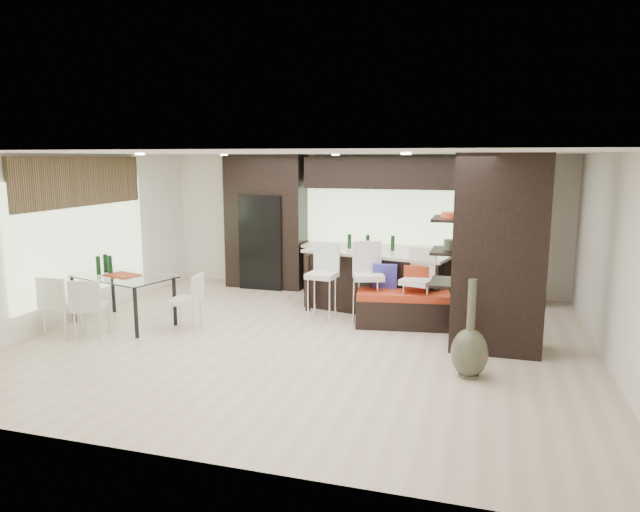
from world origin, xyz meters
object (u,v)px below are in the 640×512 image
(stool_mid, at_px, (368,291))
(stool_right, at_px, (417,296))
(floor_vase, at_px, (471,329))
(chair_end, at_px, (186,305))
(bench, at_px, (403,309))
(chair_far, at_px, (62,308))
(dining_table, at_px, (124,300))
(kitchen_island, at_px, (378,280))
(stool_left, at_px, (322,289))
(chair_near, at_px, (91,311))

(stool_mid, xyz_separation_m, stool_right, (0.77, 0.01, -0.03))
(floor_vase, xyz_separation_m, chair_end, (-4.26, 0.74, -0.21))
(stool_right, distance_m, bench, 0.30)
(chair_far, bearing_deg, dining_table, 53.97)
(stool_mid, bearing_deg, bench, -22.38)
(kitchen_island, relative_size, chair_end, 3.13)
(floor_vase, bearing_deg, chair_far, -179.70)
(stool_left, xyz_separation_m, chair_near, (-2.96, -1.94, -0.09))
(floor_vase, relative_size, chair_near, 1.44)
(chair_near, distance_m, chair_far, 0.51)
(stool_mid, bearing_deg, chair_near, -171.43)
(kitchen_island, xyz_separation_m, bench, (0.57, -0.91, -0.24))
(stool_mid, distance_m, bench, 0.62)
(kitchen_island, relative_size, stool_mid, 2.38)
(chair_near, height_order, chair_far, chair_far)
(stool_right, distance_m, chair_far, 5.38)
(kitchen_island, height_order, bench, kitchen_island)
(stool_left, height_order, stool_right, stool_left)
(stool_left, distance_m, bench, 1.36)
(floor_vase, bearing_deg, chair_near, -179.69)
(chair_far, xyz_separation_m, chair_end, (1.63, 0.77, -0.02))
(stool_right, distance_m, floor_vase, 2.11)
(bench, relative_size, floor_vase, 1.19)
(floor_vase, bearing_deg, stool_left, 141.68)
(floor_vase, bearing_deg, stool_mid, 130.89)
(stool_mid, bearing_deg, stool_right, -17.95)
(dining_table, relative_size, chair_end, 2.05)
(kitchen_island, xyz_separation_m, floor_vase, (1.65, -2.78, 0.08))
(chair_far, bearing_deg, chair_near, -2.15)
(chair_far, bearing_deg, bench, 19.11)
(chair_far, bearing_deg, chair_end, 22.91)
(dining_table, relative_size, chair_far, 1.93)
(floor_vase, bearing_deg, dining_table, 172.14)
(stool_mid, relative_size, chair_near, 1.25)
(stool_mid, distance_m, floor_vase, 2.52)
(stool_left, height_order, chair_far, stool_left)
(stool_mid, relative_size, floor_vase, 0.87)
(kitchen_island, relative_size, dining_table, 1.53)
(stool_left, distance_m, chair_near, 3.54)
(stool_mid, height_order, stool_right, stool_mid)
(stool_right, height_order, dining_table, stool_right)
(stool_right, bearing_deg, chair_near, -141.27)
(chair_far, bearing_deg, stool_mid, 22.08)
(stool_left, xyz_separation_m, chair_far, (-3.47, -1.94, -0.08))
(stool_mid, distance_m, dining_table, 3.91)
(stool_right, relative_size, floor_vase, 0.83)
(kitchen_island, bearing_deg, chair_end, -129.97)
(chair_end, bearing_deg, chair_far, 107.09)
(stool_left, xyz_separation_m, dining_table, (-2.96, -1.17, -0.11))
(stool_right, height_order, floor_vase, floor_vase)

